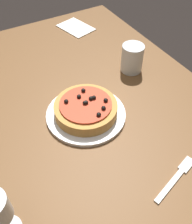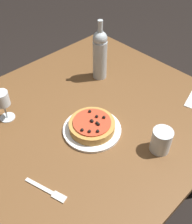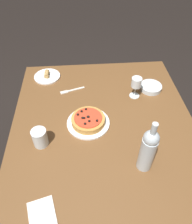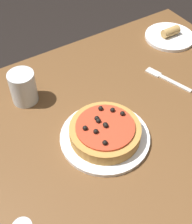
{
  "view_description": "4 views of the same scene",
  "coord_description": "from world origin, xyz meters",
  "px_view_note": "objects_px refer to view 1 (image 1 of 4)",
  "views": [
    {
      "loc": [
        0.53,
        -0.16,
        1.38
      ],
      "look_at": [
        0.05,
        0.11,
        0.81
      ],
      "focal_mm": 42.0,
      "sensor_mm": 36.0,
      "label": 1
    },
    {
      "loc": [
        0.54,
        0.66,
        1.61
      ],
      "look_at": [
        -0.01,
        0.09,
        0.85
      ],
      "focal_mm": 42.0,
      "sensor_mm": 36.0,
      "label": 2
    },
    {
      "loc": [
        -0.85,
        0.11,
        1.74
      ],
      "look_at": [
        0.01,
        0.04,
        0.87
      ],
      "focal_mm": 35.0,
      "sensor_mm": 36.0,
      "label": 3
    },
    {
      "loc": [
        -0.29,
        -0.35,
        1.46
      ],
      "look_at": [
        0.0,
        0.11,
        0.86
      ],
      "focal_mm": 50.0,
      "sensor_mm": 36.0,
      "label": 4
    }
  ],
  "objects_px": {
    "dining_table": "(61,139)",
    "pizza": "(86,108)",
    "dinner_plate": "(86,114)",
    "fork": "(177,176)",
    "water_cup": "(132,58)"
  },
  "relations": [
    {
      "from": "dining_table",
      "to": "pizza",
      "type": "distance_m",
      "value": 0.15
    },
    {
      "from": "dining_table",
      "to": "dinner_plate",
      "type": "distance_m",
      "value": 0.13
    },
    {
      "from": "dinner_plate",
      "to": "pizza",
      "type": "xyz_separation_m",
      "value": [
        0.0,
        0.0,
        0.03
      ]
    },
    {
      "from": "fork",
      "to": "dinner_plate",
      "type": "bearing_deg",
      "value": 91.28
    },
    {
      "from": "dinner_plate",
      "to": "fork",
      "type": "bearing_deg",
      "value": 18.51
    },
    {
      "from": "pizza",
      "to": "fork",
      "type": "xyz_separation_m",
      "value": [
        0.31,
        0.1,
        -0.03
      ]
    },
    {
      "from": "dinner_plate",
      "to": "water_cup",
      "type": "distance_m",
      "value": 0.3
    },
    {
      "from": "water_cup",
      "to": "fork",
      "type": "relative_size",
      "value": 0.61
    },
    {
      "from": "pizza",
      "to": "water_cup",
      "type": "xyz_separation_m",
      "value": [
        -0.13,
        0.26,
        0.02
      ]
    },
    {
      "from": "pizza",
      "to": "water_cup",
      "type": "height_order",
      "value": "water_cup"
    },
    {
      "from": "dining_table",
      "to": "pizza",
      "type": "relative_size",
      "value": 6.52
    },
    {
      "from": "water_cup",
      "to": "fork",
      "type": "distance_m",
      "value": 0.47
    },
    {
      "from": "dinner_plate",
      "to": "pizza",
      "type": "bearing_deg",
      "value": 88.25
    },
    {
      "from": "pizza",
      "to": "water_cup",
      "type": "relative_size",
      "value": 1.9
    },
    {
      "from": "dinner_plate",
      "to": "fork",
      "type": "distance_m",
      "value": 0.33
    }
  ]
}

